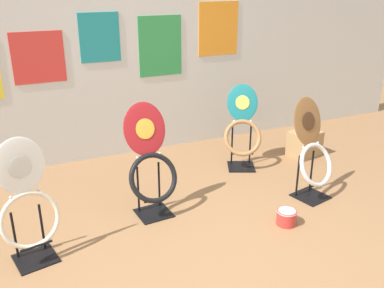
{
  "coord_description": "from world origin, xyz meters",
  "views": [
    {
      "loc": [
        -1.16,
        -2.1,
        1.92
      ],
      "look_at": [
        0.28,
        1.06,
        0.55
      ],
      "focal_mm": 40.0,
      "sensor_mm": 36.0,
      "label": 1
    }
  ],
  "objects_px": {
    "toilet_seat_display_white_plain": "(27,204)",
    "toilet_seat_display_crimson_swirl": "(151,167)",
    "toilet_seat_display_woodgrain": "(313,153)",
    "toilet_seat_display_teal_sax": "(242,132)",
    "paint_can": "(286,217)",
    "storage_box": "(305,143)"
  },
  "relations": [
    {
      "from": "toilet_seat_display_woodgrain",
      "to": "paint_can",
      "type": "relative_size",
      "value": 5.52
    },
    {
      "from": "toilet_seat_display_teal_sax",
      "to": "storage_box",
      "type": "bearing_deg",
      "value": -1.98
    },
    {
      "from": "toilet_seat_display_teal_sax",
      "to": "toilet_seat_display_white_plain",
      "type": "bearing_deg",
      "value": -160.26
    },
    {
      "from": "toilet_seat_display_white_plain",
      "to": "paint_can",
      "type": "bearing_deg",
      "value": -10.72
    },
    {
      "from": "toilet_seat_display_woodgrain",
      "to": "toilet_seat_display_crimson_swirl",
      "type": "xyz_separation_m",
      "value": [
        -1.43,
        0.31,
        0.0
      ]
    },
    {
      "from": "toilet_seat_display_crimson_swirl",
      "to": "toilet_seat_display_teal_sax",
      "type": "bearing_deg",
      "value": 23.53
    },
    {
      "from": "toilet_seat_display_white_plain",
      "to": "toilet_seat_display_crimson_swirl",
      "type": "height_order",
      "value": "toilet_seat_display_crimson_swirl"
    },
    {
      "from": "toilet_seat_display_woodgrain",
      "to": "paint_can",
      "type": "height_order",
      "value": "toilet_seat_display_woodgrain"
    },
    {
      "from": "toilet_seat_display_white_plain",
      "to": "storage_box",
      "type": "height_order",
      "value": "toilet_seat_display_white_plain"
    },
    {
      "from": "toilet_seat_display_woodgrain",
      "to": "paint_can",
      "type": "distance_m",
      "value": 0.68
    },
    {
      "from": "toilet_seat_display_teal_sax",
      "to": "paint_can",
      "type": "xyz_separation_m",
      "value": [
        -0.25,
        -1.15,
        -0.33
      ]
    },
    {
      "from": "toilet_seat_display_crimson_swirl",
      "to": "paint_can",
      "type": "distance_m",
      "value": 1.19
    },
    {
      "from": "toilet_seat_display_white_plain",
      "to": "toilet_seat_display_teal_sax",
      "type": "xyz_separation_m",
      "value": [
        2.19,
        0.79,
        -0.06
      ]
    },
    {
      "from": "toilet_seat_display_teal_sax",
      "to": "toilet_seat_display_crimson_swirl",
      "type": "xyz_separation_m",
      "value": [
        -1.19,
        -0.52,
        0.03
      ]
    },
    {
      "from": "paint_can",
      "to": "storage_box",
      "type": "height_order",
      "value": "storage_box"
    },
    {
      "from": "paint_can",
      "to": "toilet_seat_display_teal_sax",
      "type": "bearing_deg",
      "value": 77.79
    },
    {
      "from": "toilet_seat_display_woodgrain",
      "to": "toilet_seat_display_crimson_swirl",
      "type": "bearing_deg",
      "value": 167.57
    },
    {
      "from": "toilet_seat_display_white_plain",
      "to": "toilet_seat_display_crimson_swirl",
      "type": "distance_m",
      "value": 1.03
    },
    {
      "from": "storage_box",
      "to": "toilet_seat_display_white_plain",
      "type": "bearing_deg",
      "value": -165.85
    },
    {
      "from": "toilet_seat_display_teal_sax",
      "to": "toilet_seat_display_woodgrain",
      "type": "bearing_deg",
      "value": -74.38
    },
    {
      "from": "toilet_seat_display_white_plain",
      "to": "toilet_seat_display_crimson_swirl",
      "type": "bearing_deg",
      "value": 14.94
    },
    {
      "from": "toilet_seat_display_teal_sax",
      "to": "toilet_seat_display_crimson_swirl",
      "type": "relative_size",
      "value": 0.91
    }
  ]
}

